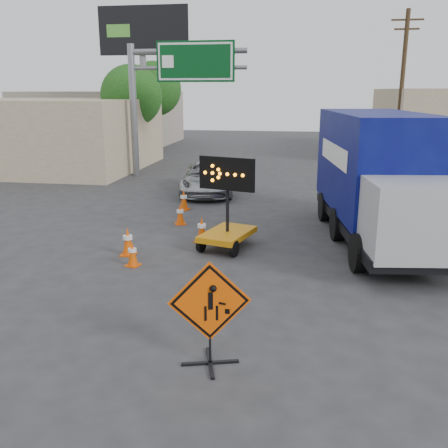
% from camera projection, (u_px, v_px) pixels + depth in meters
% --- Properties ---
extents(ground, '(100.00, 100.00, 0.00)m').
position_uv_depth(ground, '(154.00, 348.00, 9.02)').
color(ground, '#2D2D30').
rests_on(ground, ground).
extents(curb_right, '(0.40, 60.00, 0.12)m').
position_uv_depth(curb_right, '(409.00, 194.00, 22.17)').
color(curb_right, gray).
rests_on(curb_right, ground).
extents(storefront_left_near, '(14.00, 10.00, 4.00)m').
position_uv_depth(storefront_left_near, '(26.00, 134.00, 29.74)').
color(storefront_left_near, tan).
rests_on(storefront_left_near, ground).
extents(storefront_left_far, '(12.00, 10.00, 4.40)m').
position_uv_depth(storefront_left_far, '(102.00, 118.00, 43.19)').
color(storefront_left_far, gray).
rests_on(storefront_left_far, ground).
extents(highway_gantry, '(6.18, 0.38, 6.90)m').
position_uv_depth(highway_gantry, '(170.00, 79.00, 25.50)').
color(highway_gantry, slate).
rests_on(highway_gantry, ground).
extents(billboard, '(6.10, 0.54, 9.85)m').
position_uv_depth(billboard, '(144.00, 46.00, 33.07)').
color(billboard, slate).
rests_on(billboard, ground).
extents(utility_pole_far, '(1.80, 0.26, 9.00)m').
position_uv_depth(utility_pole_far, '(402.00, 87.00, 29.43)').
color(utility_pole_far, '#422E1C').
rests_on(utility_pole_far, ground).
extents(tree_left_near, '(3.71, 3.71, 6.03)m').
position_uv_depth(tree_left_near, '(131.00, 96.00, 30.15)').
color(tree_left_near, '#422E1C').
rests_on(tree_left_near, ground).
extents(tree_left_far, '(4.10, 4.10, 6.66)m').
position_uv_depth(tree_left_far, '(154.00, 89.00, 37.82)').
color(tree_left_far, '#422E1C').
rests_on(tree_left_far, ground).
extents(construction_sign, '(1.34, 0.96, 1.84)m').
position_uv_depth(construction_sign, '(210.00, 312.00, 8.23)').
color(construction_sign, black).
rests_on(construction_sign, ground).
extents(arrow_board, '(1.66, 2.13, 2.69)m').
position_uv_depth(arrow_board, '(227.00, 228.00, 14.56)').
color(arrow_board, '#C3780A').
rests_on(arrow_board, ground).
extents(pickup_truck, '(2.87, 5.15, 1.36)m').
position_uv_depth(pickup_truck, '(208.00, 178.00, 22.44)').
color(pickup_truck, '#A9ACB1').
rests_on(pickup_truck, ground).
extents(box_truck, '(3.45, 8.38, 3.86)m').
position_uv_depth(box_truck, '(379.00, 185.00, 15.02)').
color(box_truck, black).
rests_on(box_truck, ground).
extents(cone_a, '(0.43, 0.43, 0.68)m').
position_uv_depth(cone_a, '(132.00, 253.00, 13.15)').
color(cone_a, '#DA4A04').
rests_on(cone_a, ground).
extents(cone_b, '(0.44, 0.44, 0.82)m').
position_uv_depth(cone_b, '(128.00, 241.00, 13.99)').
color(cone_b, '#DA4A04').
rests_on(cone_b, ground).
extents(cone_c, '(0.50, 0.50, 0.80)m').
position_uv_depth(cone_c, '(202.00, 229.00, 15.22)').
color(cone_c, '#DA4A04').
rests_on(cone_c, ground).
extents(cone_d, '(0.48, 0.48, 0.73)m').
position_uv_depth(cone_d, '(180.00, 214.00, 17.24)').
color(cone_d, '#DA4A04').
rests_on(cone_d, ground).
extents(cone_e, '(0.47, 0.47, 0.80)m').
position_uv_depth(cone_e, '(184.00, 200.00, 19.33)').
color(cone_e, '#DA4A04').
rests_on(cone_e, ground).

